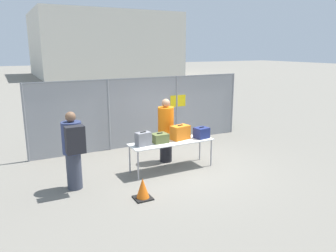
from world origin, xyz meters
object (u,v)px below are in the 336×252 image
suitcase_orange (180,132)px  security_worker_near (166,130)px  utility_trailer (188,118)px  traffic_cone (143,189)px  inspection_table (172,143)px  traveler_hooded (73,148)px  suitcase_navy (202,133)px  suitcase_grey (143,139)px  suitcase_olive (160,138)px

suitcase_orange → security_worker_near: security_worker_near is taller
utility_trailer → traffic_cone: utility_trailer is taller
suitcase_orange → utility_trailer: (2.54, 3.79, -0.57)m
inspection_table → traveler_hooded: traveler_hooded is taller
suitcase_orange → suitcase_navy: 0.61m
traveler_hooded → traffic_cone: traveler_hooded is taller
suitcase_grey → suitcase_orange: size_ratio=0.75×
suitcase_navy → utility_trailer: size_ratio=0.10×
suitcase_navy → utility_trailer: (1.95, 3.95, -0.52)m
suitcase_navy → security_worker_near: size_ratio=0.23×
utility_trailer → suitcase_grey: bearing=-133.5°
suitcase_grey → suitcase_olive: suitcase_grey is taller
inspection_table → traveler_hooded: size_ratio=1.26×
suitcase_olive → utility_trailer: size_ratio=0.10×
traveler_hooded → security_worker_near: (2.74, 0.75, -0.06)m
traveler_hooded → security_worker_near: 2.85m
suitcase_olive → suitcase_navy: (1.22, -0.14, 0.03)m
security_worker_near → suitcase_orange: bearing=125.0°
suitcase_navy → traveler_hooded: size_ratio=0.23×
suitcase_orange → traffic_cone: suitcase_orange is taller
inspection_table → suitcase_orange: bearing=15.7°
suitcase_olive → suitcase_navy: 1.22m
security_worker_near → utility_trailer: bearing=-110.8°
utility_trailer → traffic_cone: size_ratio=8.49×
suitcase_orange → traffic_cone: size_ratio=1.17×
suitcase_grey → traveler_hooded: bearing=-175.8°
suitcase_olive → traffic_cone: (-1.09, -1.37, -0.68)m
traveler_hooded → utility_trailer: traveler_hooded is taller
suitcase_grey → security_worker_near: size_ratio=0.23×
suitcase_navy → security_worker_near: (-0.74, 0.70, 0.02)m
suitcase_navy → utility_trailer: suitcase_navy is taller
traveler_hooded → traffic_cone: bearing=-65.1°
traffic_cone → suitcase_orange: bearing=38.8°
suitcase_navy → security_worker_near: bearing=136.6°
inspection_table → security_worker_near: 0.69m
traffic_cone → suitcase_grey: bearing=65.6°
suitcase_grey → utility_trailer: 5.35m
security_worker_near → utility_trailer: 4.25m
inspection_table → traffic_cone: inspection_table is taller
inspection_table → security_worker_near: size_ratio=1.26×
suitcase_grey → traveler_hooded: 1.78m
suitcase_grey → traveler_hooded: traveler_hooded is taller
security_worker_near → utility_trailer: size_ratio=0.45×
inspection_table → security_worker_near: (0.16, 0.63, 0.22)m
traffic_cone → traveler_hooded: bearing=135.1°
utility_trailer → suitcase_navy: bearing=-116.3°
traffic_cone → suitcase_navy: bearing=28.0°
suitcase_olive → utility_trailer: suitcase_olive is taller
suitcase_olive → traffic_cone: suitcase_olive is taller
inspection_table → traffic_cone: (-1.41, -1.30, -0.51)m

